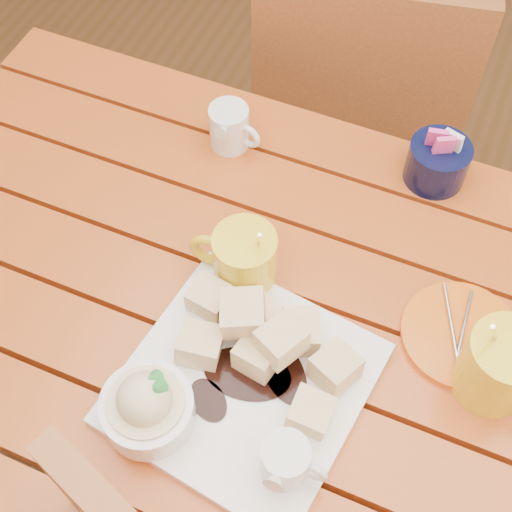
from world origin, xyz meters
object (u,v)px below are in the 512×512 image
at_px(dessert_plate, 225,384).
at_px(orange_saucer, 462,336).
at_px(coffee_mug_left, 243,259).
at_px(coffee_mug_right, 501,367).
at_px(table, 251,353).
at_px(chair_far, 357,112).

relative_size(dessert_plate, orange_saucer, 2.02).
xyz_separation_m(coffee_mug_left, coffee_mug_right, (0.36, -0.02, 0.00)).
height_order(table, coffee_mug_left, coffee_mug_left).
relative_size(dessert_plate, coffee_mug_right, 2.02).
height_order(coffee_mug_left, coffee_mug_right, coffee_mug_right).
distance_m(dessert_plate, orange_saucer, 0.32).
bearing_deg(coffee_mug_left, chair_far, 86.56).
distance_m(coffee_mug_right, orange_saucer, 0.09).
relative_size(dessert_plate, chair_far, 0.37).
bearing_deg(coffee_mug_right, coffee_mug_left, -171.47).
bearing_deg(coffee_mug_left, dessert_plate, -78.34).
height_order(table, coffee_mug_right, coffee_mug_right).
bearing_deg(orange_saucer, coffee_mug_left, -174.65).
distance_m(orange_saucer, chair_far, 0.73).
bearing_deg(chair_far, dessert_plate, 82.47).
bearing_deg(coffee_mug_right, table, -161.99).
xyz_separation_m(dessert_plate, coffee_mug_right, (0.31, 0.14, 0.02)).
relative_size(table, orange_saucer, 7.50).
bearing_deg(table, dessert_plate, -83.28).
distance_m(table, coffee_mug_left, 0.17).
relative_size(dessert_plate, coffee_mug_left, 2.22).
distance_m(coffee_mug_left, orange_saucer, 0.31).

